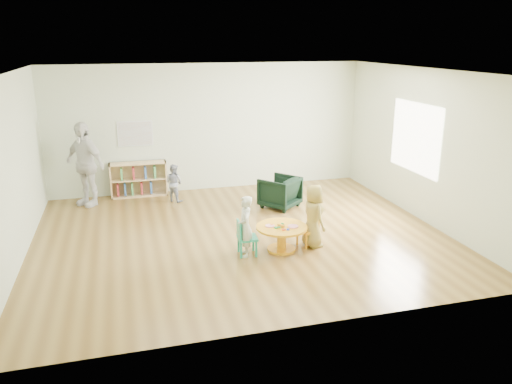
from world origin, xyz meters
TOP-DOWN VIEW (x-y plane):
  - room at (0.01, 0.00)m, footprint 7.10×7.00m
  - activity_table at (0.49, -0.79)m, footprint 0.83×0.83m
  - kid_chair_left at (-0.13, -0.81)m, footprint 0.32×0.32m
  - kid_chair_right at (1.00, -0.69)m, footprint 0.37×0.37m
  - bookshelf at (-1.61, 2.86)m, footprint 1.20×0.30m
  - alphabet_poster at (-1.60, 2.98)m, footprint 0.74×0.01m
  - armchair at (1.12, 1.29)m, footprint 0.97×0.97m
  - child_left at (-0.13, -0.84)m, footprint 0.30×0.40m
  - child_right at (1.04, -0.75)m, footprint 0.41×0.56m
  - toddler at (-0.90, 2.25)m, footprint 0.49×0.49m
  - adult_caretaker at (-2.65, 2.48)m, footprint 1.02×1.01m

SIDE VIEW (x-z plane):
  - kid_chair_right at x=1.00m, z-range 0.02..0.55m
  - activity_table at x=0.49m, z-range 0.06..0.52m
  - kid_chair_left at x=-0.13m, z-range 0.02..0.59m
  - armchair at x=1.12m, z-range 0.00..0.64m
  - bookshelf at x=-1.61m, z-range -0.01..0.74m
  - toddler at x=-0.90m, z-range 0.00..0.80m
  - child_left at x=-0.13m, z-range 0.00..0.98m
  - child_right at x=1.04m, z-range 0.00..1.05m
  - adult_caretaker at x=-2.65m, z-range 0.00..1.73m
  - alphabet_poster at x=-1.60m, z-range 1.08..1.62m
  - room at x=0.01m, z-range 0.49..3.29m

